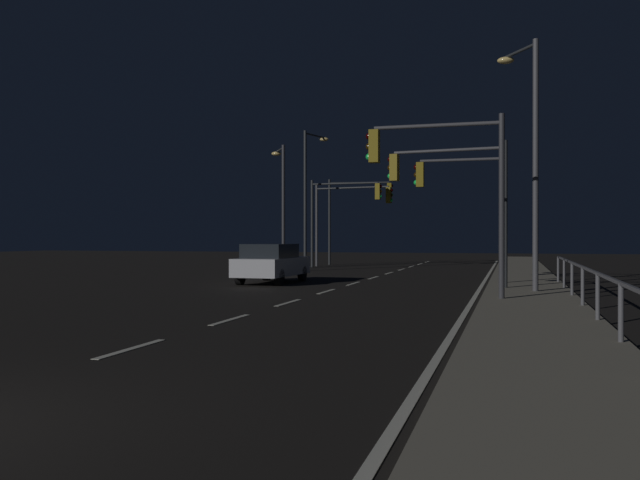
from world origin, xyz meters
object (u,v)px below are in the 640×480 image
traffic_light_overhead_east (463,192)px  traffic_light_far_right (342,205)px  traffic_light_near_left (450,185)px  street_lamp_far_end (282,195)px  street_lamp_across_street (530,142)px  traffic_light_mid_left (356,204)px  street_lamp_mid_block (309,186)px  car (272,263)px  traffic_light_mid_right (350,207)px  traffic_light_far_left (440,170)px

traffic_light_overhead_east → traffic_light_far_right: size_ratio=0.92×
traffic_light_near_left → street_lamp_far_end: street_lamp_far_end is taller
street_lamp_across_street → street_lamp_far_end: street_lamp_across_street is taller
traffic_light_mid_left → street_lamp_mid_block: bearing=-111.9°
car → traffic_light_mid_right: size_ratio=0.86×
car → traffic_light_far_right: traffic_light_far_right is taller
traffic_light_overhead_east → street_lamp_across_street: bearing=-56.4°
traffic_light_mid_right → street_lamp_mid_block: (-2.14, -1.76, 1.22)m
traffic_light_overhead_east → street_lamp_across_street: street_lamp_across_street is taller
car → traffic_light_far_left: traffic_light_far_left is taller
traffic_light_far_right → traffic_light_mid_right: size_ratio=1.03×
car → traffic_light_far_left: 9.82m
traffic_light_far_left → street_lamp_far_end: bearing=124.0°
street_lamp_far_end → traffic_light_overhead_east: bearing=-38.2°
street_lamp_far_end → street_lamp_mid_block: street_lamp_mid_block is taller
traffic_light_mid_left → traffic_light_near_left: 21.06m
traffic_light_overhead_east → traffic_light_mid_right: (-7.81, 14.30, 0.12)m
street_lamp_across_street → car: bearing=164.1°
car → street_lamp_far_end: 9.59m
traffic_light_mid_left → street_lamp_mid_block: (-1.87, -4.66, 0.90)m
traffic_light_far_left → street_lamp_across_street: street_lamp_across_street is taller
street_lamp_far_end → traffic_light_far_left: bearing=-56.0°
car → street_lamp_across_street: 10.93m
street_lamp_far_end → street_lamp_mid_block: (0.07, 4.66, 0.82)m
traffic_light_near_left → traffic_light_mid_right: 18.29m
traffic_light_overhead_east → traffic_light_mid_right: size_ratio=0.95×
traffic_light_mid_left → traffic_light_near_left: (7.82, -19.55, -0.36)m
traffic_light_overhead_east → traffic_light_mid_left: traffic_light_mid_left is taller
traffic_light_mid_left → traffic_light_mid_right: bearing=-84.8°
car → traffic_light_far_left: bearing=-39.4°
traffic_light_overhead_east → traffic_light_far_left: size_ratio=0.95×
traffic_light_far_right → traffic_light_overhead_east: bearing=-58.6°
street_lamp_across_street → street_lamp_far_end: 16.85m
traffic_light_far_left → car: bearing=140.6°
traffic_light_overhead_east → street_lamp_far_end: 12.76m
traffic_light_mid_right → street_lamp_across_street: bearing=-60.3°
traffic_light_near_left → street_lamp_across_street: 3.11m
street_lamp_mid_block → traffic_light_overhead_east: bearing=-51.6°
traffic_light_far_left → traffic_light_mid_right: size_ratio=1.00×
traffic_light_far_right → traffic_light_mid_right: 1.19m
traffic_light_near_left → traffic_light_mid_right: (-7.55, 16.65, 0.03)m
traffic_light_mid_right → street_lamp_across_street: size_ratio=0.65×
traffic_light_far_left → street_lamp_mid_block: street_lamp_mid_block is taller
traffic_light_near_left → traffic_light_mid_right: traffic_light_mid_right is taller
traffic_light_mid_right → street_lamp_far_end: 6.80m
traffic_light_overhead_east → street_lamp_across_street: 4.44m
traffic_light_mid_left → traffic_light_far_left: traffic_light_mid_left is taller
traffic_light_mid_left → traffic_light_mid_right: traffic_light_mid_left is taller
street_lamp_across_street → street_lamp_far_end: bearing=137.3°
street_lamp_across_street → street_lamp_mid_block: (-12.30, 16.08, 0.05)m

